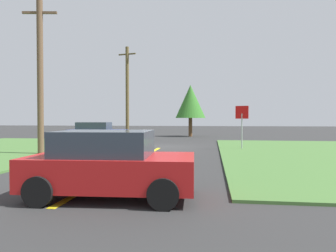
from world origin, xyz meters
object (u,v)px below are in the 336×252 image
(parked_car_near_building, at_px, (97,132))
(utility_pole_near, at_px, (40,76))
(oak_tree_left, at_px, (190,102))
(car_behind_on_main_road, at_px, (110,164))
(stop_sign, at_px, (242,119))
(utility_pole_mid, at_px, (127,92))

(parked_car_near_building, distance_m, utility_pole_near, 9.53)
(utility_pole_near, relative_size, oak_tree_left, 1.47)
(car_behind_on_main_road, relative_size, oak_tree_left, 0.74)
(stop_sign, relative_size, utility_pole_near, 0.33)
(parked_car_near_building, height_order, utility_pole_near, utility_pole_near)
(utility_pole_mid, xyz_separation_m, oak_tree_left, (5.83, 3.96, -0.80))
(utility_pole_mid, bearing_deg, parked_car_near_building, -101.83)
(parked_car_near_building, relative_size, car_behind_on_main_road, 1.13)
(stop_sign, xyz_separation_m, utility_pole_near, (-10.76, -4.31, 2.24))
(car_behind_on_main_road, bearing_deg, parked_car_near_building, 108.48)
(stop_sign, distance_m, utility_pole_near, 11.81)
(car_behind_on_main_road, relative_size, utility_pole_mid, 0.46)
(utility_pole_near, relative_size, utility_pole_mid, 0.92)
(oak_tree_left, bearing_deg, utility_pole_near, -110.14)
(utility_pole_mid, distance_m, oak_tree_left, 7.09)
(stop_sign, height_order, utility_pole_near, utility_pole_near)
(stop_sign, bearing_deg, car_behind_on_main_road, 85.39)
(stop_sign, height_order, oak_tree_left, oak_tree_left)
(stop_sign, distance_m, oak_tree_left, 14.57)
(parked_car_near_building, xyz_separation_m, utility_pole_near, (0.27, -8.92, 3.34))
(car_behind_on_main_road, xyz_separation_m, utility_pole_near, (-6.48, 8.21, 3.34))
(stop_sign, height_order, utility_pole_mid, utility_pole_mid)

